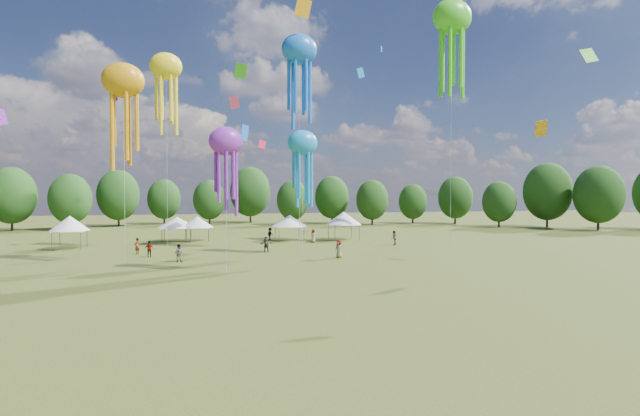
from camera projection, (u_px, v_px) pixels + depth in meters
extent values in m
imported|color=gray|center=(179.00, 253.00, 45.91)|extent=(1.03, 0.90, 1.80)
imported|color=gray|center=(313.00, 236.00, 64.16)|extent=(0.64, 0.96, 1.92)
imported|color=gray|center=(394.00, 238.00, 61.22)|extent=(0.95, 1.09, 1.92)
imported|color=gray|center=(270.00, 234.00, 68.21)|extent=(1.31, 1.28, 1.81)
imported|color=gray|center=(149.00, 249.00, 49.59)|extent=(1.07, 0.64, 1.71)
imported|color=gray|center=(266.00, 244.00, 54.53)|extent=(1.66, 0.59, 1.76)
imported|color=gray|center=(137.00, 246.00, 51.91)|extent=(0.71, 0.80, 1.84)
imported|color=gray|center=(339.00, 249.00, 48.92)|extent=(1.02, 1.09, 1.87)
cylinder|color=#47474C|center=(52.00, 242.00, 54.89)|extent=(0.08, 0.08, 2.19)
cylinder|color=#47474C|center=(60.00, 239.00, 57.94)|extent=(0.08, 0.08, 2.19)
cylinder|color=#47474C|center=(81.00, 241.00, 55.65)|extent=(0.08, 0.08, 2.19)
cylinder|color=#47474C|center=(87.00, 239.00, 58.71)|extent=(0.08, 0.08, 2.19)
cube|color=silver|center=(70.00, 231.00, 56.76)|extent=(3.55, 3.55, 0.10)
cone|color=silver|center=(70.00, 223.00, 56.73)|extent=(4.62, 4.62, 1.88)
cylinder|color=#47474C|center=(162.00, 236.00, 64.05)|extent=(0.08, 0.08, 1.87)
cylinder|color=#47474C|center=(164.00, 234.00, 67.77)|extent=(0.08, 0.08, 1.87)
cylinder|color=#47474C|center=(190.00, 236.00, 64.98)|extent=(0.08, 0.08, 1.87)
cylinder|color=#47474C|center=(191.00, 233.00, 68.70)|extent=(0.08, 0.08, 1.87)
cube|color=silver|center=(177.00, 228.00, 66.35)|extent=(4.24, 4.24, 0.10)
cone|color=silver|center=(177.00, 222.00, 66.32)|extent=(5.51, 5.51, 1.60)
cylinder|color=#47474C|center=(186.00, 236.00, 64.54)|extent=(0.08, 0.08, 1.90)
cylinder|color=#47474C|center=(187.00, 234.00, 67.61)|extent=(0.08, 0.08, 1.90)
cylinder|color=#47474C|center=(209.00, 235.00, 65.31)|extent=(0.08, 0.08, 1.90)
cylinder|color=#47474C|center=(209.00, 233.00, 68.38)|extent=(0.08, 0.08, 1.90)
cube|color=silver|center=(197.00, 228.00, 66.43)|extent=(3.57, 3.57, 0.10)
cone|color=silver|center=(197.00, 222.00, 66.40)|extent=(4.64, 4.64, 1.62)
cylinder|color=#47474C|center=(279.00, 235.00, 65.59)|extent=(0.08, 0.08, 1.96)
cylinder|color=#47474C|center=(275.00, 233.00, 69.15)|extent=(0.08, 0.08, 1.96)
cylinder|color=#47474C|center=(304.00, 234.00, 66.48)|extent=(0.08, 0.08, 1.96)
cylinder|color=#47474C|center=(299.00, 232.00, 70.05)|extent=(0.08, 0.08, 1.96)
cube|color=silver|center=(289.00, 227.00, 67.79)|extent=(4.07, 4.07, 0.10)
cone|color=silver|center=(289.00, 221.00, 67.76)|extent=(5.30, 5.30, 1.68)
cylinder|color=#47474C|center=(335.00, 234.00, 66.20)|extent=(0.08, 0.08, 2.20)
cylinder|color=#47474C|center=(328.00, 232.00, 69.79)|extent=(0.08, 0.08, 2.20)
cylinder|color=#47474C|center=(359.00, 233.00, 67.10)|extent=(0.08, 0.08, 2.20)
cylinder|color=#47474C|center=(351.00, 231.00, 70.69)|extent=(0.08, 0.08, 2.20)
cube|color=silver|center=(344.00, 225.00, 68.41)|extent=(4.10, 4.10, 0.10)
cone|color=silver|center=(344.00, 218.00, 68.38)|extent=(5.33, 5.33, 1.89)
ellipsoid|color=orange|center=(123.00, 80.00, 44.01)|extent=(3.96, 2.77, 3.36)
cylinder|color=beige|center=(124.00, 173.00, 44.28)|extent=(0.03, 0.03, 17.77)
ellipsoid|color=blue|center=(299.00, 49.00, 54.37)|extent=(4.27, 2.99, 3.63)
cylinder|color=beige|center=(300.00, 151.00, 54.73)|extent=(0.03, 0.03, 24.05)
ellipsoid|color=#188CD1|center=(303.00, 143.00, 51.36)|extent=(3.43, 2.40, 2.91)
cylinder|color=beige|center=(303.00, 199.00, 51.55)|extent=(0.03, 0.03, 12.57)
ellipsoid|color=yellow|center=(166.00, 66.00, 55.44)|extent=(3.84, 2.69, 3.27)
cylinder|color=beige|center=(167.00, 159.00, 55.77)|extent=(0.03, 0.03, 22.33)
ellipsoid|color=purple|center=(226.00, 141.00, 39.89)|extent=(2.95, 2.06, 2.51)
cylinder|color=beige|center=(226.00, 207.00, 40.06)|extent=(0.03, 0.03, 11.45)
ellipsoid|color=#48D523|center=(452.00, 17.00, 59.81)|extent=(5.34, 3.73, 4.53)
cylinder|color=beige|center=(451.00, 132.00, 60.27)|extent=(0.03, 0.03, 30.00)
cube|color=#48D523|center=(241.00, 71.00, 66.89)|extent=(2.01, 1.23, 2.13)
cube|color=blue|center=(381.00, 49.00, 71.19)|extent=(0.45, 0.55, 0.85)
cube|color=#E94469|center=(234.00, 102.00, 53.37)|extent=(1.30, 0.42, 1.57)
cube|color=#48D523|center=(589.00, 55.00, 41.18)|extent=(1.27, 0.97, 1.57)
cube|color=purple|center=(115.00, 95.00, 65.90)|extent=(1.11, 2.02, 2.58)
cube|color=orange|center=(303.00, 8.00, 52.70)|extent=(2.15, 0.29, 2.53)
cube|color=#48D523|center=(442.00, 70.00, 74.48)|extent=(0.72, 1.91, 2.42)
cube|color=#188CD1|center=(361.00, 73.00, 71.11)|extent=(1.52, 0.48, 1.80)
cube|color=purple|center=(0.00, 117.00, 54.62)|extent=(1.46, 1.28, 2.20)
cube|color=red|center=(262.00, 144.00, 54.57)|extent=(1.09, 0.41, 1.22)
cube|color=orange|center=(541.00, 128.00, 45.67)|extent=(1.58, 0.76, 1.72)
cube|color=blue|center=(245.00, 133.00, 60.02)|extent=(1.19, 1.41, 2.10)
cylinder|color=#38281C|center=(12.00, 222.00, 85.47)|extent=(0.44, 0.44, 3.41)
ellipsoid|color=#1D3F15|center=(11.00, 195.00, 85.32)|extent=(8.53, 8.53, 10.66)
cylinder|color=#38281C|center=(71.00, 222.00, 87.46)|extent=(0.44, 0.44, 3.07)
ellipsoid|color=#1D3F15|center=(70.00, 199.00, 87.33)|extent=(7.66, 7.66, 9.58)
cylinder|color=#38281C|center=(119.00, 218.00, 97.24)|extent=(0.44, 0.44, 3.43)
ellipsoid|color=#1D3F15|center=(118.00, 195.00, 97.09)|extent=(8.58, 8.58, 10.73)
cylinder|color=#38281C|center=(164.00, 218.00, 104.82)|extent=(0.44, 0.44, 2.95)
ellipsoid|color=#1D3F15|center=(164.00, 199.00, 104.69)|extent=(7.37, 7.37, 9.21)
cylinder|color=#38281C|center=(210.00, 218.00, 103.48)|extent=(0.44, 0.44, 2.89)
ellipsoid|color=#1D3F15|center=(209.00, 200.00, 103.36)|extent=(7.23, 7.23, 9.04)
cylinder|color=#38281C|center=(250.00, 215.00, 110.10)|extent=(0.44, 0.44, 3.84)
ellipsoid|color=#1D3F15|center=(250.00, 192.00, 109.93)|extent=(9.60, 9.60, 11.99)
cylinder|color=#38281C|center=(293.00, 219.00, 101.41)|extent=(0.44, 0.44, 2.84)
ellipsoid|color=#1D3F15|center=(293.00, 200.00, 101.28)|extent=(7.11, 7.11, 8.89)
cylinder|color=#38281C|center=(332.00, 217.00, 106.28)|extent=(0.44, 0.44, 3.16)
ellipsoid|color=#1D3F15|center=(332.00, 197.00, 106.14)|extent=(7.91, 7.91, 9.88)
cylinder|color=#38281C|center=(372.00, 218.00, 102.60)|extent=(0.44, 0.44, 2.88)
ellipsoid|color=#1D3F15|center=(372.00, 200.00, 102.47)|extent=(7.21, 7.21, 9.01)
cylinder|color=#38281C|center=(413.00, 218.00, 107.12)|extent=(0.44, 0.44, 2.63)
ellipsoid|color=#1D3F15|center=(413.00, 202.00, 107.01)|extent=(6.57, 6.57, 8.22)
cylinder|color=#38281C|center=(455.00, 217.00, 105.89)|extent=(0.44, 0.44, 3.13)
ellipsoid|color=#1D3F15|center=(455.00, 198.00, 105.76)|extent=(7.81, 7.81, 9.77)
cylinder|color=#38281C|center=(499.00, 220.00, 95.10)|extent=(0.44, 0.44, 2.72)
ellipsoid|color=#1D3F15|center=(499.00, 202.00, 94.98)|extent=(6.80, 6.80, 8.50)
cylinder|color=#38281C|center=(547.00, 218.00, 94.54)|extent=(0.44, 0.44, 3.81)
ellipsoid|color=#1D3F15|center=(548.00, 191.00, 94.38)|extent=(9.52, 9.52, 11.90)
cylinder|color=#38281C|center=(598.00, 221.00, 86.58)|extent=(0.44, 0.44, 3.51)
ellipsoid|color=#1D3F15|center=(599.00, 194.00, 86.42)|extent=(8.78, 8.78, 10.97)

